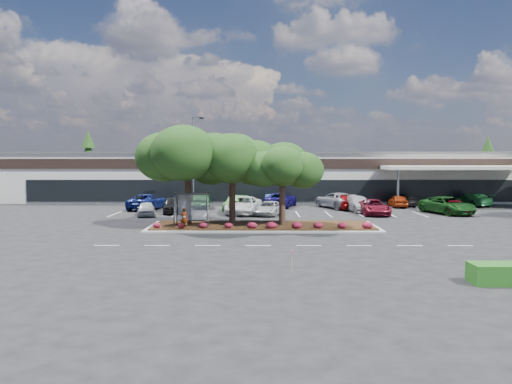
{
  "coord_description": "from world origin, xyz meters",
  "views": [
    {
      "loc": [
        -2.42,
        -35.23,
        5.59
      ],
      "look_at": [
        -2.58,
        7.46,
        2.6
      ],
      "focal_mm": 35.0,
      "sensor_mm": 36.0,
      "label": 1
    }
  ],
  "objects_px": {
    "light_pole": "(194,167)",
    "survey_stake": "(293,258)",
    "car_1": "(146,209)",
    "car_0": "(173,205)"
  },
  "relations": [
    {
      "from": "car_0",
      "to": "car_1",
      "type": "relative_size",
      "value": 1.23
    },
    {
      "from": "light_pole",
      "to": "survey_stake",
      "type": "height_order",
      "value": "light_pole"
    },
    {
      "from": "survey_stake",
      "to": "car_1",
      "type": "relative_size",
      "value": 0.28
    },
    {
      "from": "car_0",
      "to": "car_1",
      "type": "distance_m",
      "value": 3.14
    },
    {
      "from": "light_pole",
      "to": "car_0",
      "type": "height_order",
      "value": "light_pole"
    },
    {
      "from": "survey_stake",
      "to": "car_1",
      "type": "height_order",
      "value": "car_1"
    },
    {
      "from": "survey_stake",
      "to": "light_pole",
      "type": "bearing_deg",
      "value": 105.66
    },
    {
      "from": "light_pole",
      "to": "survey_stake",
      "type": "xyz_separation_m",
      "value": [
        8.68,
        -30.96,
        -3.76
      ]
    },
    {
      "from": "survey_stake",
      "to": "car_1",
      "type": "bearing_deg",
      "value": 117.74
    },
    {
      "from": "light_pole",
      "to": "car_1",
      "type": "bearing_deg",
      "value": -116.27
    }
  ]
}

